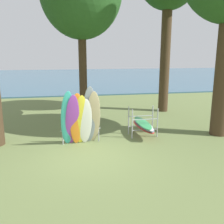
% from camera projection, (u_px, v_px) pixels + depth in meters
% --- Properties ---
extents(ground_plane, '(80.00, 80.00, 0.00)m').
position_uv_depth(ground_plane, '(92.00, 155.00, 8.85)').
color(ground_plane, olive).
extents(lake_water, '(80.00, 36.00, 0.10)m').
position_uv_depth(lake_water, '(69.00, 77.00, 38.24)').
color(lake_water, '#38607A').
rests_on(lake_water, ground).
extents(leaning_board_pile, '(1.59, 0.94, 2.33)m').
position_uv_depth(leaning_board_pile, '(81.00, 119.00, 9.61)').
color(leaning_board_pile, '#38B2AD').
rests_on(leaning_board_pile, ground).
extents(board_storage_rack, '(1.15, 2.13, 1.25)m').
position_uv_depth(board_storage_rack, '(143.00, 124.00, 10.89)').
color(board_storage_rack, '#9EA0A5').
rests_on(board_storage_rack, ground).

